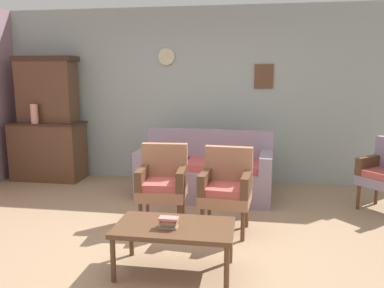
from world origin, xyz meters
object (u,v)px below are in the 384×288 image
(side_cabinet, at_px, (48,151))
(armchair_near_couch_end, at_px, (163,181))
(coffee_table, at_px, (174,230))
(armchair_row_middle, at_px, (226,186))
(book_stack_on_table, at_px, (169,222))
(floral_couch, at_px, (206,173))
(vase_on_cabinet, at_px, (34,114))

(side_cabinet, distance_m, armchair_near_couch_end, 2.77)
(coffee_table, bearing_deg, armchair_row_middle, 69.32)
(side_cabinet, height_order, armchair_row_middle, side_cabinet)
(coffee_table, xyz_separation_m, book_stack_on_table, (-0.04, -0.06, 0.09))
(floral_couch, bearing_deg, vase_on_cabinet, 173.15)
(armchair_row_middle, bearing_deg, side_cabinet, 150.69)
(side_cabinet, bearing_deg, vase_on_cabinet, -115.84)
(armchair_near_couch_end, bearing_deg, floral_couch, 72.05)
(vase_on_cabinet, relative_size, armchair_row_middle, 0.33)
(vase_on_cabinet, xyz_separation_m, coffee_table, (2.70, -2.47, -0.70))
(side_cabinet, xyz_separation_m, coffee_table, (2.61, -2.65, -0.09))
(armchair_near_couch_end, xyz_separation_m, book_stack_on_table, (0.31, -1.12, -0.03))
(side_cabinet, xyz_separation_m, floral_couch, (2.62, -0.51, -0.14))
(vase_on_cabinet, height_order, armchair_near_couch_end, vase_on_cabinet)
(floral_couch, relative_size, book_stack_on_table, 11.62)
(side_cabinet, relative_size, coffee_table, 1.16)
(armchair_near_couch_end, distance_m, coffee_table, 1.12)
(vase_on_cabinet, xyz_separation_m, armchair_near_couch_end, (2.36, -1.41, -0.58))
(armchair_near_couch_end, xyz_separation_m, armchair_row_middle, (0.72, -0.08, 0.00))
(side_cabinet, height_order, floral_couch, side_cabinet)
(floral_couch, bearing_deg, armchair_near_couch_end, -107.95)
(side_cabinet, height_order, vase_on_cabinet, vase_on_cabinet)
(book_stack_on_table, bearing_deg, armchair_row_middle, 68.76)
(side_cabinet, bearing_deg, book_stack_on_table, -46.47)
(floral_couch, bearing_deg, book_stack_on_table, -91.02)
(floral_couch, distance_m, book_stack_on_table, 2.21)
(side_cabinet, xyz_separation_m, armchair_near_couch_end, (2.27, -1.59, 0.03))
(side_cabinet, xyz_separation_m, book_stack_on_table, (2.58, -2.71, 0.00))
(coffee_table, bearing_deg, vase_on_cabinet, 137.59)
(vase_on_cabinet, xyz_separation_m, floral_couch, (2.71, -0.33, -0.75))
(vase_on_cabinet, bearing_deg, coffee_table, -42.41)
(armchair_row_middle, height_order, coffee_table, armchair_row_middle)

